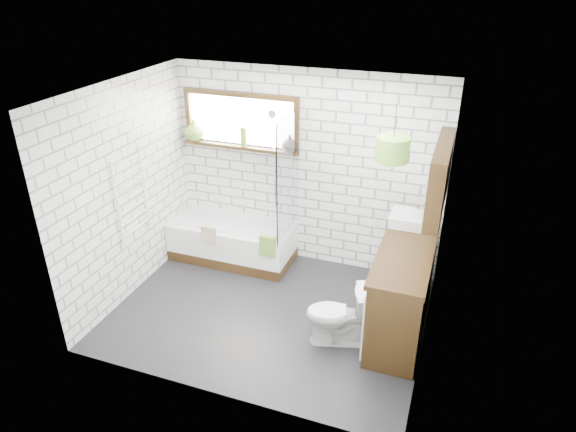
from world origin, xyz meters
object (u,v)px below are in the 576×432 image
(pendant, at_px, (393,149))
(vanity, at_px, (404,286))
(bathtub, at_px, (233,241))
(basin, at_px, (410,219))
(toilet, at_px, (338,315))

(pendant, bearing_deg, vanity, 57.49)
(bathtub, relative_size, basin, 3.76)
(bathtub, distance_m, pendant, 2.96)
(vanity, xyz_separation_m, toilet, (-0.57, -0.53, -0.15))
(toilet, height_order, pendant, pendant)
(basin, xyz_separation_m, toilet, (-0.51, -1.03, -0.70))
(toilet, bearing_deg, pendant, 102.39)
(vanity, distance_m, pendant, 1.66)
(basin, height_order, toilet, basin)
(basin, bearing_deg, toilet, -116.60)
(vanity, relative_size, toilet, 2.54)
(vanity, distance_m, basin, 0.74)
(vanity, height_order, pendant, pendant)
(basin, height_order, pendant, pendant)
(bathtub, xyz_separation_m, toilet, (1.75, -1.16, 0.08))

